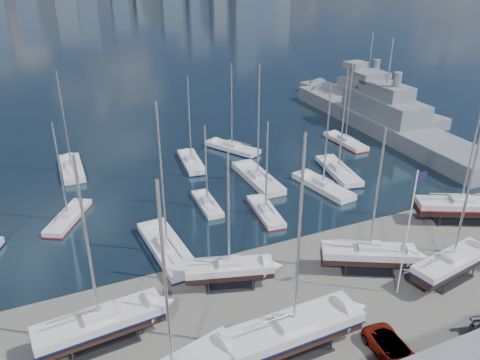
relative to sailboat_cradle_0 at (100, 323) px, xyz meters
name	(u,v)px	position (x,y,z in m)	size (l,w,h in m)	color
ground	(333,294)	(20.83, -2.31, -2.10)	(1400.00, 1400.00, 0.00)	#605E59
water	(59,14)	(20.83, 307.69, -2.25)	(1400.00, 600.00, 0.40)	#172A35
sailboat_cradle_0	(100,323)	(0.00, 0.00, 0.00)	(10.53, 3.76, 16.63)	#2D2D33
sailboat_cradle_2	(229,269)	(12.40, 2.78, -0.14)	(8.71, 4.58, 13.87)	#2D2D33
sailboat_cradle_3	(293,330)	(13.71, -7.05, 0.10)	(11.66, 3.51, 18.52)	#2D2D33
sailboat_cradle_4	(369,254)	(26.07, -0.61, -0.07)	(9.45, 6.63, 15.25)	#2D2D33
sailboat_cradle_5	(452,263)	(32.48, -5.10, -0.07)	(9.74, 4.13, 15.31)	#2D2D33
sailboat_cradle_6	(460,206)	(42.41, 3.12, -0.01)	(10.38, 7.06, 16.40)	#2D2D33
sailboat_moored_1	(69,218)	(-0.52, 22.47, -1.80)	(6.51, 8.75, 13.02)	black
sailboat_moored_2	(72,169)	(1.50, 37.86, -1.78)	(3.12, 10.53, 15.82)	black
sailboat_moored_3	(167,250)	(8.51, 10.81, -1.79)	(3.98, 11.87, 17.49)	black
sailboat_moored_4	(207,204)	(16.14, 19.04, -1.77)	(2.49, 7.62, 11.37)	black
sailboat_moored_5	(191,163)	(18.71, 33.05, -1.80)	(3.74, 9.83, 14.34)	black
sailboat_moored_6	(266,212)	(22.03, 14.12, -1.79)	(3.40, 8.65, 12.58)	black
sailboat_moored_7	(258,179)	(25.41, 23.33, -1.78)	(3.37, 11.60, 17.45)	black
sailboat_moored_8	(232,149)	(26.89, 36.13, -1.80)	(7.30, 10.25, 15.12)	black
sailboat_moored_9	(323,187)	(32.52, 17.34, -1.78)	(4.29, 10.53, 15.45)	black
sailboat_moored_10	(338,172)	(37.47, 20.79, -1.79)	(5.05, 11.29, 16.31)	black
sailboat_moored_11	(345,142)	(46.05, 31.03, -1.80)	(2.80, 9.74, 14.53)	black
naval_ship_east	(382,121)	(56.77, 34.66, -0.43)	(11.11, 52.02, 18.65)	slate
naval_ship_west	(365,100)	(63.49, 48.37, -0.43)	(10.55, 39.19, 17.49)	slate
car_c	(394,350)	(20.63, -10.87, -1.31)	(2.62, 5.67, 1.58)	gray
flagpole	(409,225)	(26.62, -4.61, 5.21)	(1.11, 0.12, 12.64)	white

